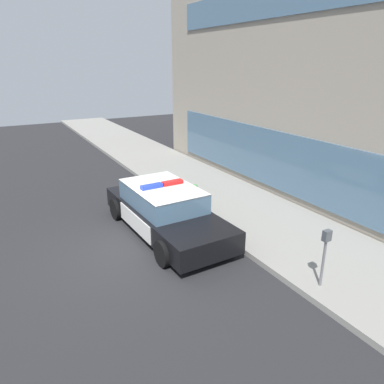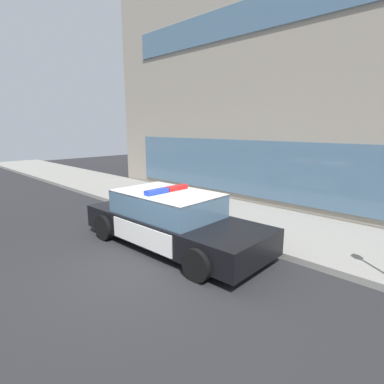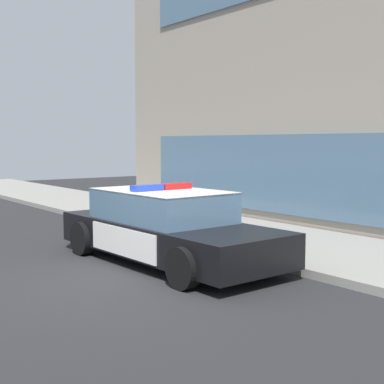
% 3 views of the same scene
% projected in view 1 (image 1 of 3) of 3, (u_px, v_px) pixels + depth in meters
% --- Properties ---
extents(ground, '(48.00, 48.00, 0.00)m').
position_uv_depth(ground, '(130.00, 253.00, 9.61)').
color(ground, '#262628').
extents(sidewalk, '(48.00, 3.54, 0.15)m').
position_uv_depth(sidewalk, '(259.00, 218.00, 11.59)').
color(sidewalk, gray).
rests_on(sidewalk, ground).
extents(police_cruiser, '(5.12, 2.24, 1.49)m').
position_uv_depth(police_cruiser, '(165.00, 210.00, 10.63)').
color(police_cruiser, black).
rests_on(police_cruiser, ground).
extents(fire_hydrant, '(0.34, 0.39, 0.73)m').
position_uv_depth(fire_hydrant, '(195.00, 194.00, 12.40)').
color(fire_hydrant, '#4C994C').
rests_on(fire_hydrant, sidewalk).
extents(parking_meter, '(0.12, 0.18, 1.34)m').
position_uv_depth(parking_meter, '(325.00, 248.00, 7.64)').
color(parking_meter, slate).
rests_on(parking_meter, sidewalk).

